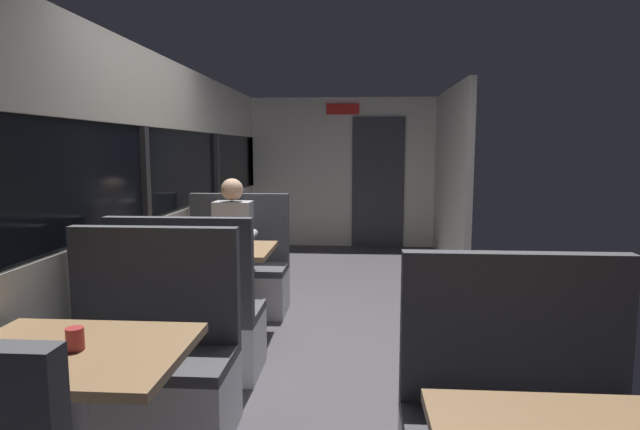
{
  "coord_description": "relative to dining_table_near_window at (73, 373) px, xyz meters",
  "views": [
    {
      "loc": [
        0.23,
        -4.01,
        1.53
      ],
      "look_at": [
        -0.12,
        0.93,
        0.9
      ],
      "focal_mm": 29.56,
      "sensor_mm": 36.0,
      "label": 1
    }
  ],
  "objects": [
    {
      "name": "carriage_aisle_panel_right",
      "position": [
        2.34,
        5.09,
        0.51
      ],
      "size": [
        0.08,
        2.4,
        2.3
      ],
      "primitive_type": "cube",
      "color": "beige",
      "rests_on": "ground_plane"
    },
    {
      "name": "bench_mid_window_facing_entry",
      "position": [
        0.0,
        2.84,
        -0.31
      ],
      "size": [
        0.95,
        0.5,
        1.1
      ],
      "color": "silver",
      "rests_on": "ground_plane"
    },
    {
      "name": "bench_near_window_facing_entry",
      "position": [
        0.0,
        0.7,
        -0.31
      ],
      "size": [
        0.95,
        0.5,
        1.1
      ],
      "color": "silver",
      "rests_on": "ground_plane"
    },
    {
      "name": "ground_plane",
      "position": [
        0.89,
        2.09,
        -0.65
      ],
      "size": [
        3.3,
        9.2,
        0.02
      ],
      "primitive_type": "cube",
      "color": "#423F44"
    },
    {
      "name": "carriage_end_bulkhead",
      "position": [
        0.95,
        6.28,
        0.5
      ],
      "size": [
        2.9,
        0.11,
        2.3
      ],
      "color": "beige",
      "rests_on": "ground_plane"
    },
    {
      "name": "coffee_cup_primary",
      "position": [
        0.02,
        -0.01,
        0.15
      ],
      "size": [
        0.07,
        0.07,
        0.09
      ],
      "color": "#B23333",
      "rests_on": "dining_table_near_window"
    },
    {
      "name": "dining_table_near_window",
      "position": [
        0.0,
        0.0,
        0.0
      ],
      "size": [
        0.9,
        0.7,
        0.74
      ],
      "color": "#9E9EA3",
      "rests_on": "ground_plane"
    },
    {
      "name": "bench_mid_window_facing_end",
      "position": [
        0.0,
        1.44,
        -0.31
      ],
      "size": [
        0.95,
        0.5,
        1.1
      ],
      "color": "silver",
      "rests_on": "ground_plane"
    },
    {
      "name": "carriage_window_panel_left",
      "position": [
        -0.56,
        2.09,
        0.47
      ],
      "size": [
        0.09,
        8.48,
        2.3
      ],
      "color": "beige",
      "rests_on": "ground_plane"
    },
    {
      "name": "dining_table_mid_window",
      "position": [
        0.0,
        2.14,
        0.0
      ],
      "size": [
        0.9,
        0.7,
        0.74
      ],
      "color": "#9E9EA3",
      "rests_on": "ground_plane"
    },
    {
      "name": "seated_passenger",
      "position": [
        0.0,
        2.77,
        -0.1
      ],
      "size": [
        0.47,
        0.55,
        1.26
      ],
      "color": "#26262D",
      "rests_on": "ground_plane"
    }
  ]
}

